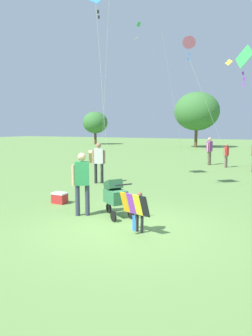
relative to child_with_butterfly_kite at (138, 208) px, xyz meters
name	(u,v)px	position (x,y,z in m)	size (l,w,h in m)	color
ground_plane	(122,227)	(-0.53, 0.21, -0.59)	(120.00, 120.00, 0.00)	#668E47
child_with_butterfly_kite	(138,208)	(0.00, 0.00, 0.00)	(0.79, 0.46, 0.95)	#232328
person_adult_flyer	(82,178)	(-1.96, 0.64, 0.46)	(0.55, 0.69, 1.82)	#33384C
stroller	(115,195)	(-1.11, 0.95, 0.01)	(1.06, 0.89, 1.03)	black
kite_orange_delta	(99,2)	(-4.14, 5.26, 6.90)	(2.75, 3.21, 8.23)	blue
kite_green_novelty	(189,44)	(-1.63, 9.92, 6.05)	(0.74, 3.51, 7.02)	pink
kite_blue_high	(243,60)	(1.34, 7.02, 4.43)	(2.04, 2.63, 5.68)	green
distant_kites_cluster	(165,27)	(-7.73, 23.57, 11.44)	(14.88, 14.91, 10.95)	#F4A319
person_red_shirt	(226,153)	(-0.05, 13.22, 0.26)	(0.27, 0.45, 1.46)	#7F705B
person_kid_running	(209,149)	(-1.24, 14.09, 0.46)	(0.34, 0.55, 1.78)	#7F705B
person_back_turned	(99,159)	(-4.17, 5.17, 0.45)	(0.52, 0.38, 1.77)	#232328
cooler_box	(60,198)	(-3.42, 1.48, -0.42)	(0.45, 0.33, 0.35)	red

